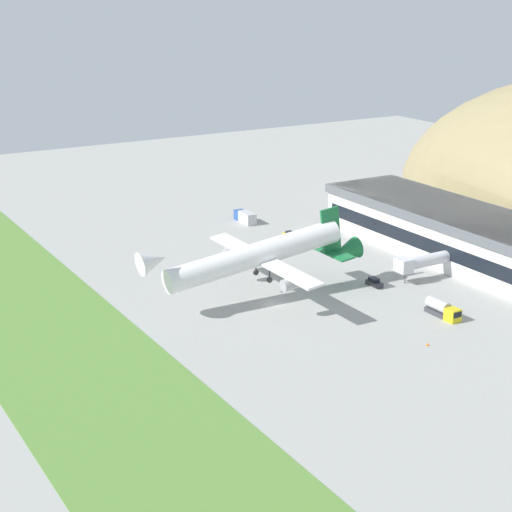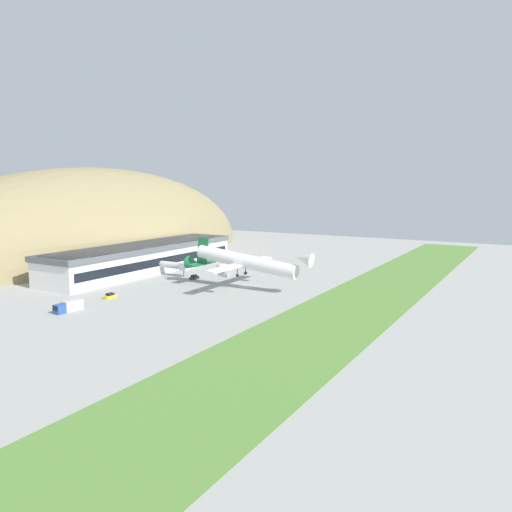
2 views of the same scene
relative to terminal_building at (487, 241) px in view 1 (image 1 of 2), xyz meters
The scene contains 11 objects.
ground_plane 51.42m from the terminal_building, 95.82° to the right, with size 352.70×352.70×0.00m, color #9E9E99.
grass_strip_foreground 92.87m from the terminal_building, 93.20° to the right, with size 317.43×29.05×0.08m, color #568438.
terminal_building is the anchor object (origin of this frame).
jetway_0 17.56m from the terminal_building, 95.31° to the right, with size 3.38×13.02×5.43m.
cargo_airplane 52.77m from the terminal_building, 99.35° to the right, with size 36.88×48.70×12.44m.
service_car_0 48.06m from the terminal_building, 150.19° to the right, with size 4.10×1.83×1.51m.
service_car_2 28.27m from the terminal_building, 97.44° to the right, with size 3.91×1.78×1.68m.
fuel_truck 31.92m from the terminal_building, 59.10° to the right, with size 7.83×2.33×3.04m.
box_truck 64.62m from the terminal_building, 155.91° to the right, with size 8.43×2.83×2.91m.
traffic_cone_0 46.15m from the terminal_building, 56.86° to the right, with size 0.52×0.52×0.58m.
traffic_cone_1 46.05m from the terminal_building, 116.47° to the right, with size 0.52×0.52×0.58m.
Camera 1 is at (131.14, -81.19, 59.64)m, focal length 60.00 mm.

